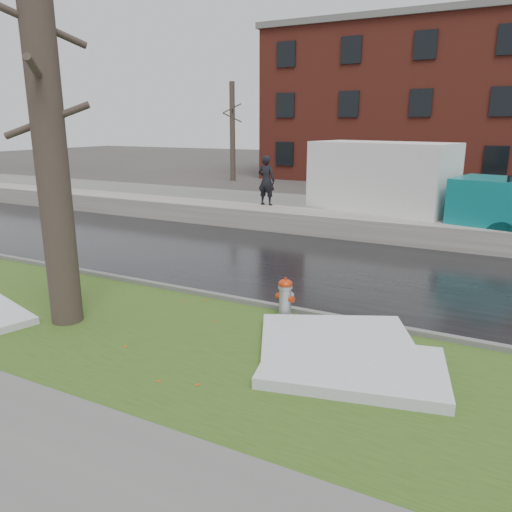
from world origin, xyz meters
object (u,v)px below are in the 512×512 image
at_px(tree, 48,125).
at_px(worker, 266,180).
at_px(box_truck, 407,186).
at_px(fire_hydrant, 285,297).

xyz_separation_m(tree, worker, (-0.99, 10.80, -2.09)).
bearing_deg(worker, tree, 95.67).
height_order(box_truck, worker, box_truck).
bearing_deg(worker, fire_hydrant, 119.14).
distance_m(box_truck, worker, 5.22).
height_order(tree, worker, tree).
bearing_deg(worker, box_truck, -171.42).
distance_m(fire_hydrant, worker, 9.99).
bearing_deg(box_truck, worker, -158.99).
bearing_deg(fire_hydrant, tree, -138.35).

